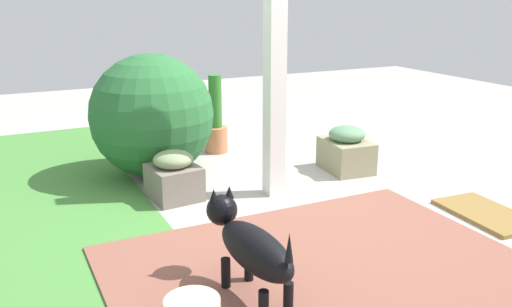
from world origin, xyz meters
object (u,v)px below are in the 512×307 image
(dog, at_px, (250,245))
(doormat, at_px, (487,214))
(terracotta_pot_tall, at_px, (216,125))
(stone_planter_nearest, at_px, (346,150))
(stone_planter_far, at_px, (174,176))
(porch_pillar, at_px, (275,61))
(round_shrub, at_px, (152,116))

(dog, xyz_separation_m, doormat, (0.24, -2.01, -0.29))
(terracotta_pot_tall, distance_m, dog, 2.77)
(stone_planter_nearest, xyz_separation_m, stone_planter_far, (0.01, 1.61, -0.01))
(dog, bearing_deg, porch_pillar, -32.37)
(round_shrub, relative_size, dog, 1.39)
(porch_pillar, xyz_separation_m, round_shrub, (0.88, 0.72, -0.53))
(porch_pillar, bearing_deg, doormat, -132.73)
(stone_planter_far, bearing_deg, stone_planter_nearest, -90.45)
(round_shrub, bearing_deg, dog, 176.98)
(stone_planter_nearest, distance_m, doormat, 1.36)
(stone_planter_nearest, relative_size, round_shrub, 0.48)
(stone_planter_nearest, distance_m, terracotta_pot_tall, 1.35)
(stone_planter_far, relative_size, round_shrub, 0.40)
(stone_planter_nearest, relative_size, doormat, 0.72)
(stone_planter_far, height_order, terracotta_pot_tall, terracotta_pot_tall)
(round_shrub, distance_m, doormat, 2.77)
(dog, bearing_deg, round_shrub, -3.02)
(porch_pillar, xyz_separation_m, stone_planter_nearest, (0.23, -0.86, -0.87))
(stone_planter_nearest, distance_m, round_shrub, 1.74)
(dog, height_order, doormat, dog)
(porch_pillar, xyz_separation_m, dog, (-1.32, 0.84, -0.75))
(terracotta_pot_tall, bearing_deg, doormat, -154.52)
(stone_planter_nearest, bearing_deg, dog, 132.52)
(stone_planter_nearest, relative_size, stone_planter_far, 1.20)
(stone_planter_nearest, xyz_separation_m, doormat, (-1.32, -0.31, -0.17))
(dog, bearing_deg, doormat, -83.19)
(round_shrub, bearing_deg, porch_pillar, -140.69)
(terracotta_pot_tall, distance_m, doormat, 2.66)
(round_shrub, bearing_deg, stone_planter_nearest, -112.23)
(porch_pillar, relative_size, round_shrub, 1.99)
(porch_pillar, relative_size, terracotta_pot_tall, 2.72)
(stone_planter_far, relative_size, doormat, 0.60)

